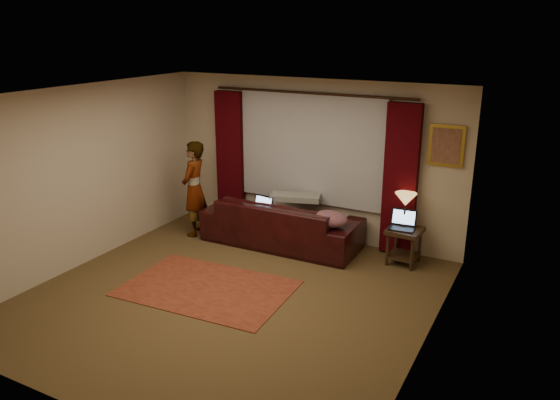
# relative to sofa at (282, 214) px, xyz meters

# --- Properties ---
(floor) EXTENTS (5.00, 5.00, 0.01)m
(floor) POSITION_rel_sofa_xyz_m (0.25, -1.91, -0.51)
(floor) COLOR brown
(floor) RESTS_ON ground
(ceiling) EXTENTS (5.00, 5.00, 0.02)m
(ceiling) POSITION_rel_sofa_xyz_m (0.25, -1.91, 2.09)
(ceiling) COLOR silver
(ceiling) RESTS_ON ground
(wall_back) EXTENTS (5.00, 0.02, 2.60)m
(wall_back) POSITION_rel_sofa_xyz_m (0.25, 0.59, 0.79)
(wall_back) COLOR #BFB096
(wall_back) RESTS_ON ground
(wall_front) EXTENTS (5.00, 0.02, 2.60)m
(wall_front) POSITION_rel_sofa_xyz_m (0.25, -4.41, 0.79)
(wall_front) COLOR #BFB096
(wall_front) RESTS_ON ground
(wall_left) EXTENTS (0.02, 5.00, 2.60)m
(wall_left) POSITION_rel_sofa_xyz_m (-2.25, -1.91, 0.79)
(wall_left) COLOR #BFB096
(wall_left) RESTS_ON ground
(wall_right) EXTENTS (0.02, 5.00, 2.60)m
(wall_right) POSITION_rel_sofa_xyz_m (2.75, -1.91, 0.79)
(wall_right) COLOR #BFB096
(wall_right) RESTS_ON ground
(sheer_curtain) EXTENTS (2.50, 0.05, 1.80)m
(sheer_curtain) POSITION_rel_sofa_xyz_m (0.25, 0.53, 0.99)
(sheer_curtain) COLOR #A6A6AE
(sheer_curtain) RESTS_ON wall_back
(drape_left) EXTENTS (0.50, 0.14, 2.30)m
(drape_left) POSITION_rel_sofa_xyz_m (-1.25, 0.48, 0.67)
(drape_left) COLOR #350207
(drape_left) RESTS_ON floor
(drape_right) EXTENTS (0.50, 0.14, 2.30)m
(drape_right) POSITION_rel_sofa_xyz_m (1.75, 0.48, 0.67)
(drape_right) COLOR #350207
(drape_right) RESTS_ON floor
(curtain_rod) EXTENTS (0.04, 0.04, 3.40)m
(curtain_rod) POSITION_rel_sofa_xyz_m (0.25, 0.48, 1.87)
(curtain_rod) COLOR black
(curtain_rod) RESTS_ON wall_back
(picture_frame) EXTENTS (0.50, 0.04, 0.60)m
(picture_frame) POSITION_rel_sofa_xyz_m (2.35, 0.56, 1.24)
(picture_frame) COLOR #B0882E
(picture_frame) RESTS_ON wall_back
(sofa) EXTENTS (2.53, 1.12, 1.02)m
(sofa) POSITION_rel_sofa_xyz_m (0.00, 0.00, 0.00)
(sofa) COLOR black
(sofa) RESTS_ON floor
(throw_blanket) EXTENTS (0.85, 0.53, 0.09)m
(throw_blanket) POSITION_rel_sofa_xyz_m (0.13, 0.24, 0.51)
(throw_blanket) COLOR gray
(throw_blanket) RESTS_ON sofa
(clothing_pile) EXTENTS (0.65, 0.55, 0.23)m
(clothing_pile) POSITION_rel_sofa_xyz_m (0.90, -0.18, 0.12)
(clothing_pile) COLOR #764553
(clothing_pile) RESTS_ON sofa
(laptop_sofa) EXTENTS (0.41, 0.43, 0.26)m
(laptop_sofa) POSITION_rel_sofa_xyz_m (-0.34, -0.14, 0.13)
(laptop_sofa) COLOR black
(laptop_sofa) RESTS_ON sofa
(area_rug) EXTENTS (2.28, 1.59, 0.01)m
(area_rug) POSITION_rel_sofa_xyz_m (-0.15, -1.87, -0.50)
(area_rug) COLOR maroon
(area_rug) RESTS_ON floor
(end_table) EXTENTS (0.51, 0.51, 0.55)m
(end_table) POSITION_rel_sofa_xyz_m (1.95, 0.16, -0.23)
(end_table) COLOR black
(end_table) RESTS_ON floor
(tiffany_lamp) EXTENTS (0.40, 0.40, 0.51)m
(tiffany_lamp) POSITION_rel_sofa_xyz_m (1.90, 0.27, 0.30)
(tiffany_lamp) COLOR olive
(tiffany_lamp) RESTS_ON end_table
(laptop_table) EXTENTS (0.40, 0.43, 0.27)m
(laptop_table) POSITION_rel_sofa_xyz_m (1.91, 0.13, 0.18)
(laptop_table) COLOR black
(laptop_table) RESTS_ON end_table
(person) EXTENTS (0.55, 0.55, 1.59)m
(person) POSITION_rel_sofa_xyz_m (-1.49, -0.28, 0.29)
(person) COLOR gray
(person) RESTS_ON floor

